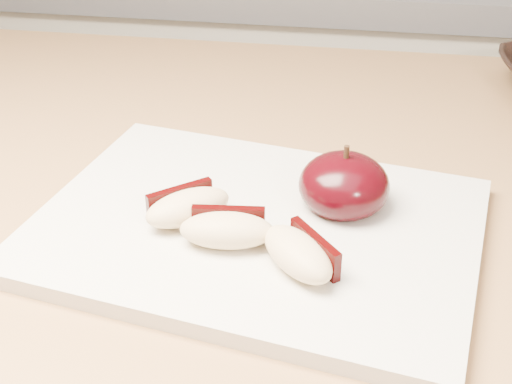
# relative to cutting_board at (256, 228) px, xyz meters

# --- Properties ---
(back_cabinet) EXTENTS (2.40, 0.62, 0.94)m
(back_cabinet) POSITION_rel_cutting_board_xyz_m (0.02, 0.79, -0.44)
(back_cabinet) COLOR silver
(back_cabinet) RESTS_ON ground
(cutting_board) EXTENTS (0.36, 0.29, 0.01)m
(cutting_board) POSITION_rel_cutting_board_xyz_m (0.00, 0.00, 0.00)
(cutting_board) COLOR silver
(cutting_board) RESTS_ON island_counter
(apple_half) EXTENTS (0.09, 0.09, 0.06)m
(apple_half) POSITION_rel_cutting_board_xyz_m (0.06, 0.03, 0.02)
(apple_half) COLOR black
(apple_half) RESTS_ON cutting_board
(apple_wedge_a) EXTENTS (0.07, 0.07, 0.02)m
(apple_wedge_a) POSITION_rel_cutting_board_xyz_m (-0.05, -0.01, 0.02)
(apple_wedge_a) COLOR #DCBD8B
(apple_wedge_a) RESTS_ON cutting_board
(apple_wedge_b) EXTENTS (0.07, 0.04, 0.02)m
(apple_wedge_b) POSITION_rel_cutting_board_xyz_m (-0.02, -0.03, 0.02)
(apple_wedge_b) COLOR #DCBD8B
(apple_wedge_b) RESTS_ON cutting_board
(apple_wedge_c) EXTENTS (0.07, 0.07, 0.02)m
(apple_wedge_c) POSITION_rel_cutting_board_xyz_m (0.04, -0.05, 0.02)
(apple_wedge_c) COLOR #DCBD8B
(apple_wedge_c) RESTS_ON cutting_board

